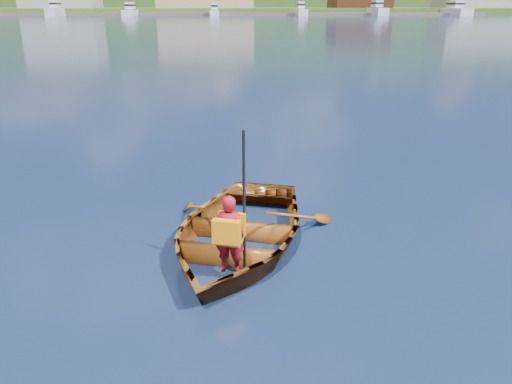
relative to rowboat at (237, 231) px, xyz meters
The scene contains 5 objects.
ground 0.84m from the rowboat, ahead, with size 600.00×600.00×0.00m.
rowboat is the anchor object (origin of this frame).
child_paddler 1.00m from the rowboat, 97.28° to the right, with size 0.43×0.41×1.79m.
dock 147.96m from the rowboat, 90.98° to the left, with size 160.01×11.51×0.80m.
marina_yachts 143.40m from the rowboat, 87.27° to the left, with size 139.43×13.71×4.43m.
Camera 1 is at (-1.00, -6.35, 3.24)m, focal length 35.00 mm.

